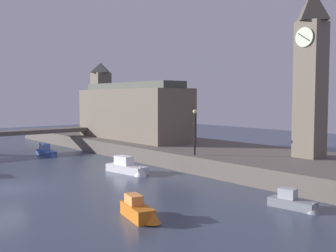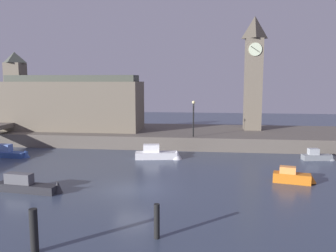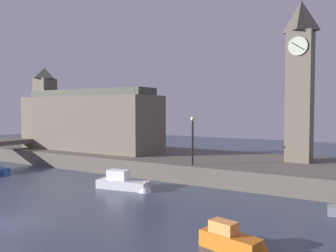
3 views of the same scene
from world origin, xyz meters
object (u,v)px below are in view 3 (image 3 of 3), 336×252
Objects in this scene: clock_tower at (300,79)px; boat_ferry_white at (127,183)px; boat_patrol_orange at (235,241)px; parliament_hall at (86,120)px; streetlamp at (193,135)px.

boat_ferry_white is at bearing -131.72° from clock_tower.
clock_tower reaches higher than boat_patrol_orange.
boat_patrol_orange is at bearing -86.42° from clock_tower.
parliament_hall reaches higher than streetlamp.
parliament_hall is 4.32× the size of streetlamp.
boat_ferry_white is at bearing -34.43° from parliament_hall.
clock_tower is 20.17m from boat_patrol_orange.
clock_tower is at bearing 48.28° from boat_ferry_white.
parliament_hall is (-23.00, -2.60, -3.86)m from clock_tower.
streetlamp is at bearing -13.90° from parliament_hall.
streetlamp is at bearing 58.03° from boat_ferry_white.
parliament_hall is 16.38m from streetlamp.
clock_tower is 3.51× the size of streetlamp.
boat_ferry_white is at bearing -121.97° from streetlamp.
parliament_hall is at bearing -173.56° from clock_tower.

